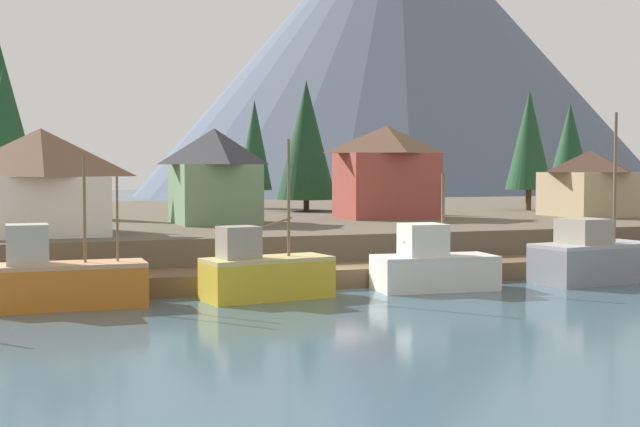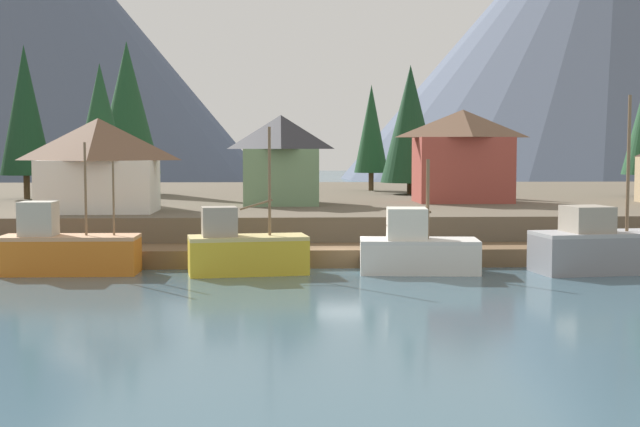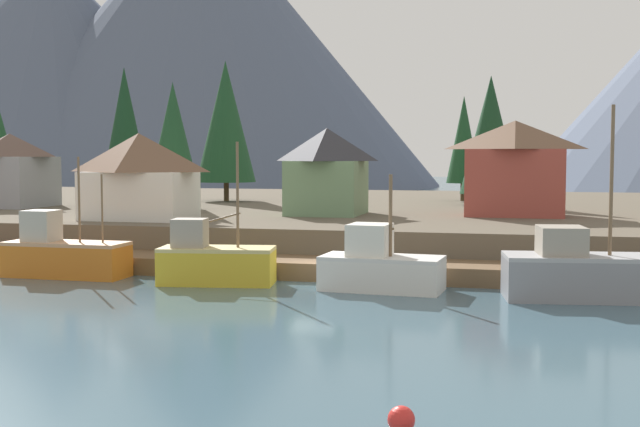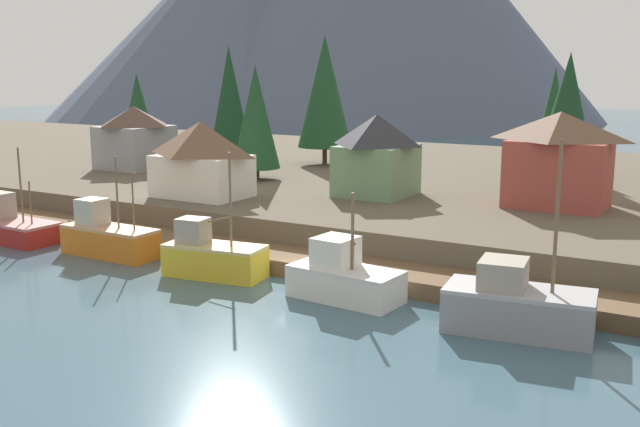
# 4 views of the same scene
# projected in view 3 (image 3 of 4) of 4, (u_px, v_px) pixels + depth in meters

# --- Properties ---
(ground_plane) EXTENTS (400.00, 400.00, 1.00)m
(ground_plane) POSITION_uv_depth(u_px,v_px,m) (375.00, 250.00, 64.26)
(ground_plane) COLOR #3D5B6B
(dock) EXTENTS (80.00, 4.00, 1.60)m
(dock) POSITION_uv_depth(u_px,v_px,m) (322.00, 268.00, 46.73)
(dock) COLOR brown
(dock) RESTS_ON ground_plane
(shoreline_bank) EXTENTS (400.00, 56.00, 2.50)m
(shoreline_bank) POSITION_uv_depth(u_px,v_px,m) (397.00, 217.00, 75.77)
(shoreline_bank) COLOR brown
(shoreline_bank) RESTS_ON ground_plane
(mountain_west_peak) EXTENTS (105.96, 105.96, 52.84)m
(mountain_west_peak) POSITION_uv_depth(u_px,v_px,m) (51.00, 70.00, 187.54)
(mountain_west_peak) COLOR #4C566B
(mountain_west_peak) RESTS_ON ground_plane
(mountain_central_peak) EXTENTS (111.06, 111.06, 66.95)m
(mountain_central_peak) POSITION_uv_depth(u_px,v_px,m) (201.00, 41.00, 189.35)
(mountain_central_peak) COLOR #4C566B
(mountain_central_peak) RESTS_ON ground_plane
(fishing_boat_orange) EXTENTS (7.13, 2.59, 6.89)m
(fishing_boat_orange) POSITION_uv_depth(u_px,v_px,m) (63.00, 255.00, 46.76)
(fishing_boat_orange) COLOR #CC6B1E
(fishing_boat_orange) RESTS_ON ground_plane
(fishing_boat_yellow) EXTENTS (6.45, 3.41, 7.70)m
(fishing_boat_yellow) POSITION_uv_depth(u_px,v_px,m) (214.00, 261.00, 44.13)
(fishing_boat_yellow) COLOR gold
(fishing_boat_yellow) RESTS_ON ground_plane
(fishing_boat_white) EXTENTS (6.42, 3.33, 6.00)m
(fishing_boat_white) POSITION_uv_depth(u_px,v_px,m) (380.00, 266.00, 42.07)
(fishing_boat_white) COLOR silver
(fishing_boat_white) RESTS_ON ground_plane
(fishing_boat_grey) EXTENTS (7.31, 4.01, 9.38)m
(fishing_boat_grey) POSITION_uv_depth(u_px,v_px,m) (575.00, 272.00, 39.43)
(fishing_boat_grey) COLOR gray
(fishing_boat_grey) RESTS_ON ground_plane
(house_grey) EXTENTS (6.31, 6.64, 6.34)m
(house_grey) POSITION_uv_depth(u_px,v_px,m) (10.00, 169.00, 70.46)
(house_grey) COLOR gray
(house_grey) RESTS_ON shoreline_bank
(house_red) EXTENTS (7.36, 5.08, 7.01)m
(house_red) POSITION_uv_depth(u_px,v_px,m) (515.00, 167.00, 59.94)
(house_red) COLOR #9E4238
(house_red) RESTS_ON shoreline_bank
(house_white) EXTENTS (7.50, 5.10, 6.00)m
(house_white) POSITION_uv_depth(u_px,v_px,m) (139.00, 175.00, 56.67)
(house_white) COLOR silver
(house_white) RESTS_ON shoreline_bank
(house_green) EXTENTS (5.58, 6.20, 6.51)m
(house_green) POSITION_uv_depth(u_px,v_px,m) (327.00, 170.00, 61.34)
(house_green) COLOR #6B8E66
(house_green) RESTS_ON shoreline_bank
(conifer_near_left) EXTENTS (5.78, 5.78, 13.59)m
(conifer_near_left) POSITION_uv_depth(u_px,v_px,m) (226.00, 122.00, 78.97)
(conifer_near_left) COLOR #4C3823
(conifer_near_left) RESTS_ON shoreline_bank
(conifer_near_right) EXTENTS (4.12, 4.12, 12.38)m
(conifer_near_right) POSITION_uv_depth(u_px,v_px,m) (125.00, 125.00, 73.40)
(conifer_near_right) COLOR #4C3823
(conifer_near_right) RESTS_ON shoreline_bank
(conifer_mid_right) EXTENTS (5.28, 5.28, 11.51)m
(conifer_mid_right) POSITION_uv_depth(u_px,v_px,m) (490.00, 135.00, 72.15)
(conifer_mid_right) COLOR #4C3823
(conifer_mid_right) RESTS_ON shoreline_bank
(conifer_back_left) EXTENTS (3.31, 3.31, 10.24)m
(conifer_back_left) POSITION_uv_depth(u_px,v_px,m) (464.00, 140.00, 79.47)
(conifer_back_left) COLOR #4C3823
(conifer_back_left) RESTS_ON shoreline_bank
(conifer_centre) EXTENTS (4.37, 4.37, 10.44)m
(conifer_centre) POSITION_uv_depth(u_px,v_px,m) (173.00, 140.00, 66.66)
(conifer_centre) COLOR #4C3823
(conifer_centre) RESTS_ON shoreline_bank
(channel_buoy) EXTENTS (0.70, 0.70, 0.70)m
(channel_buoy) POSITION_uv_depth(u_px,v_px,m) (401.00, 420.00, 20.46)
(channel_buoy) COLOR red
(channel_buoy) RESTS_ON ground_plane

